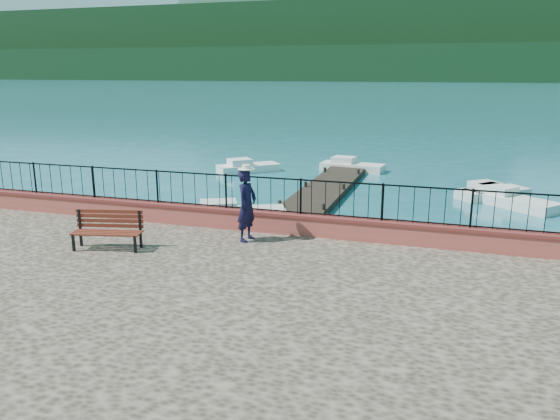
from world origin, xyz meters
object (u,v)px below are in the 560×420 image
Objects in this scene: person at (247,205)px; boat_0 at (234,210)px; boat_3 at (248,165)px; boat_1 at (510,196)px; boat_2 at (493,189)px; park_bench at (108,238)px; boat_4 at (353,164)px.

boat_0 is at bearing 35.16° from person.
boat_0 is 1.14× the size of boat_3.
boat_3 is (-13.42, 4.13, 0.00)m from boat_1.
boat_2 is at bearing 153.97° from boat_1.
boat_2 is at bearing -18.80° from person.
boat_3 is (-12.83, 2.80, 0.00)m from boat_2.
boat_1 is 14.04m from boat_3.
park_bench reaches higher than boat_3.
park_bench is at bearing -163.52° from boat_2.
boat_4 is at bearing 106.89° from boat_2.
boat_2 is 8.78m from boat_4.
boat_2 is (9.69, 7.03, 0.00)m from boat_0.
boat_2 and boat_4 have the same top height.
boat_2 is 13.14m from boat_3.
boat_0 is 1.10× the size of boat_4.
boat_1 is 1.20× the size of boat_3.
person is 0.46× the size of boat_1.
person is at bearing -157.30° from boat_2.
boat_1 and boat_4 have the same top height.
boat_4 is (2.42, 11.97, 0.00)m from boat_0.
boat_0 and boat_3 have the same top height.
boat_0 is (-2.77, 5.78, -1.76)m from person.
person is 0.55× the size of boat_3.
person is at bearing -80.97° from boat_4.
person is 14.67m from boat_2.
boat_0 is 11.97m from boat_2.
person is 0.49× the size of boat_0.
park_bench reaches higher than boat_4.
boat_2 is (6.92, 12.81, -1.76)m from person.
person reaches higher than park_bench.
park_bench is 3.61m from person.
boat_3 is at bearing 30.31° from person.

